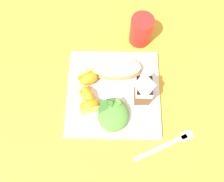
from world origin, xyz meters
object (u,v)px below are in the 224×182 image
at_px(cheesy_pizza_bread, 112,68).
at_px(milk_carton, 142,89).
at_px(drinking_red_cup, 140,30).
at_px(green_salad_pile, 113,115).
at_px(orange_wedge_front, 87,78).
at_px(orange_wedge_rear, 88,106).
at_px(orange_wedge_middle, 85,96).
at_px(white_plate, 112,93).
at_px(metal_fork, 167,144).

bearing_deg(cheesy_pizza_bread, milk_carton, 44.87).
bearing_deg(drinking_red_cup, cheesy_pizza_bread, -34.28).
height_order(green_salad_pile, drinking_red_cup, drinking_red_cup).
relative_size(orange_wedge_front, orange_wedge_rear, 1.05).
bearing_deg(orange_wedge_middle, green_salad_pile, 55.47).
distance_m(green_salad_pile, orange_wedge_front, 0.14).
relative_size(green_salad_pile, milk_carton, 0.91).
bearing_deg(green_salad_pile, orange_wedge_front, -144.47).
relative_size(green_salad_pile, orange_wedge_middle, 1.43).
height_order(white_plate, green_salad_pile, green_salad_pile).
bearing_deg(cheesy_pizza_bread, drinking_red_cup, 145.72).
bearing_deg(orange_wedge_front, drinking_red_cup, 135.51).
relative_size(cheesy_pizza_bread, metal_fork, 0.97).
relative_size(orange_wedge_front, metal_fork, 0.39).
distance_m(green_salad_pile, orange_wedge_middle, 0.10).
bearing_deg(orange_wedge_front, cheesy_pizza_bread, 116.54).
bearing_deg(orange_wedge_front, green_salad_pile, 35.53).
xyz_separation_m(cheesy_pizza_bread, drinking_red_cup, (-0.13, 0.09, 0.02)).
height_order(milk_carton, orange_wedge_middle, milk_carton).
xyz_separation_m(milk_carton, drinking_red_cup, (-0.21, 0.00, -0.02)).
height_order(orange_wedge_rear, metal_fork, orange_wedge_rear).
distance_m(orange_wedge_middle, orange_wedge_rear, 0.03).
relative_size(milk_carton, drinking_red_cup, 1.06).
bearing_deg(green_salad_pile, orange_wedge_middle, -124.53).
height_order(orange_wedge_front, metal_fork, orange_wedge_front).
bearing_deg(green_salad_pile, white_plate, -176.97).
xyz_separation_m(green_salad_pile, milk_carton, (-0.06, 0.08, 0.04)).
distance_m(white_plate, orange_wedge_rear, 0.09).
xyz_separation_m(green_salad_pile, orange_wedge_rear, (-0.03, -0.07, -0.00)).
height_order(white_plate, orange_wedge_rear, orange_wedge_rear).
bearing_deg(orange_wedge_rear, green_salad_pile, 70.07).
bearing_deg(metal_fork, green_salad_pile, -115.19).
xyz_separation_m(cheesy_pizza_bread, milk_carton, (0.09, 0.08, 0.04)).
relative_size(orange_wedge_middle, metal_fork, 0.39).
xyz_separation_m(white_plate, drinking_red_cup, (-0.20, 0.09, 0.04)).
distance_m(green_salad_pile, metal_fork, 0.18).
bearing_deg(cheesy_pizza_bread, orange_wedge_front, -63.46).
xyz_separation_m(cheesy_pizza_bread, orange_wedge_rear, (0.12, -0.07, 0.00)).
relative_size(cheesy_pizza_bread, green_salad_pile, 1.74).
height_order(white_plate, orange_wedge_middle, orange_wedge_middle).
height_order(orange_wedge_middle, metal_fork, orange_wedge_middle).
bearing_deg(drinking_red_cup, white_plate, -23.04).
relative_size(orange_wedge_rear, metal_fork, 0.37).
bearing_deg(orange_wedge_rear, orange_wedge_front, -174.76).
relative_size(white_plate, metal_fork, 1.57).
relative_size(white_plate, cheesy_pizza_bread, 1.61).
distance_m(white_plate, orange_wedge_front, 0.09).
xyz_separation_m(green_salad_pile, metal_fork, (0.07, 0.16, -0.03)).
xyz_separation_m(green_salad_pile, orange_wedge_front, (-0.11, -0.08, -0.00)).
bearing_deg(milk_carton, white_plate, -98.16).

